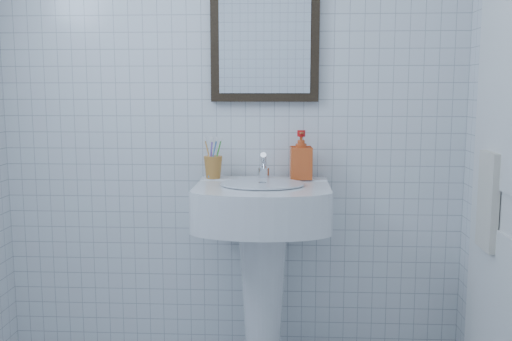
{
  "coord_description": "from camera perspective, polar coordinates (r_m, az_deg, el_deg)",
  "views": [
    {
      "loc": [
        0.26,
        -1.5,
        1.29
      ],
      "look_at": [
        0.14,
        0.86,
        0.96
      ],
      "focal_mm": 40.0,
      "sensor_mm": 36.0,
      "label": 1
    }
  ],
  "objects": [
    {
      "name": "soap_dispenser",
      "position": [
        2.62,
        4.52,
        1.55
      ],
      "size": [
        0.1,
        0.11,
        0.22
      ],
      "primitive_type": "imported",
      "rotation": [
        0.0,
        0.0,
        0.05
      ],
      "color": "red",
      "rests_on": "washbasin"
    },
    {
      "name": "wall_back",
      "position": [
        2.71,
        -2.53,
        7.11
      ],
      "size": [
        2.2,
        0.02,
        2.5
      ],
      "primitive_type": "cube",
      "color": "white",
      "rests_on": "ground"
    },
    {
      "name": "towel_ring",
      "position": [
        2.35,
        22.88,
        1.47
      ],
      "size": [
        0.01,
        0.18,
        0.18
      ],
      "primitive_type": "torus",
      "rotation": [
        0.0,
        1.57,
        0.0
      ],
      "color": "silver",
      "rests_on": "wall_right"
    },
    {
      "name": "toothbrush_cup",
      "position": [
        2.64,
        -4.31,
        0.33
      ],
      "size": [
        0.11,
        0.11,
        0.1
      ],
      "primitive_type": null,
      "rotation": [
        0.0,
        0.0,
        0.38
      ],
      "color": "#B9762F",
      "rests_on": "washbasin"
    },
    {
      "name": "hand_towel",
      "position": [
        2.37,
        22.19,
        -2.84
      ],
      "size": [
        0.03,
        0.16,
        0.38
      ],
      "primitive_type": "cube",
      "color": "silver",
      "rests_on": "towel_ring"
    },
    {
      "name": "wall_mirror",
      "position": [
        2.69,
        0.88,
        13.5
      ],
      "size": [
        0.5,
        0.04,
        0.62
      ],
      "color": "black",
      "rests_on": "wall_back"
    },
    {
      "name": "faucet",
      "position": [
        2.62,
        0.78,
        0.25
      ],
      "size": [
        0.05,
        0.11,
        0.13
      ],
      "color": "silver",
      "rests_on": "washbasin"
    },
    {
      "name": "washbasin",
      "position": [
        2.58,
        0.68,
        -7.51
      ],
      "size": [
        0.58,
        0.43,
        0.9
      ],
      "color": "white",
      "rests_on": "ground"
    }
  ]
}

